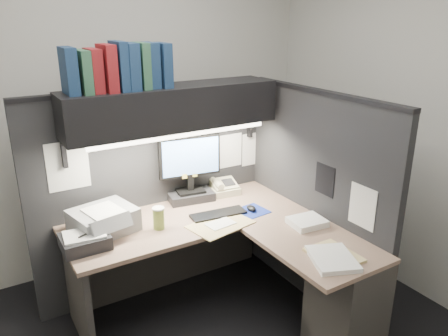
{
  "coord_description": "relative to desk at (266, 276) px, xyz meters",
  "views": [
    {
      "loc": [
        -1.14,
        -2.03,
        2.11
      ],
      "look_at": [
        0.4,
        0.51,
        1.07
      ],
      "focal_mm": 35.0,
      "sensor_mm": 36.0,
      "label": 1
    }
  ],
  "objects": [
    {
      "name": "partition_back",
      "position": [
        -0.4,
        0.93,
        0.36
      ],
      "size": [
        1.9,
        0.06,
        1.6
      ],
      "primitive_type": "cube",
      "color": "black",
      "rests_on": "floor"
    },
    {
      "name": "open_folder",
      "position": [
        -0.17,
        0.32,
        0.29
      ],
      "size": [
        0.47,
        0.35,
        0.01
      ],
      "primitive_type": "cube",
      "rotation": [
        0.0,
        0.0,
        0.19
      ],
      "color": "tan",
      "rests_on": "desk"
    },
    {
      "name": "binder_row",
      "position": [
        -0.67,
        0.75,
        1.35
      ],
      "size": [
        0.67,
        0.25,
        0.31
      ],
      "color": "navy",
      "rests_on": "overhead_shelf"
    },
    {
      "name": "coffee_cup",
      "position": [
        -0.56,
        0.5,
        0.36
      ],
      "size": [
        0.09,
        0.09,
        0.15
      ],
      "primitive_type": "cylinder",
      "rotation": [
        0.0,
        0.0,
        -0.13
      ],
      "color": "#99AB44",
      "rests_on": "desk"
    },
    {
      "name": "telephone",
      "position": [
        0.15,
        0.82,
        0.33
      ],
      "size": [
        0.25,
        0.25,
        0.09
      ],
      "primitive_type": "cube",
      "rotation": [
        0.0,
        0.0,
        -0.13
      ],
      "color": "beige",
      "rests_on": "desk"
    },
    {
      "name": "mousepad",
      "position": [
        0.14,
        0.39,
        0.29
      ],
      "size": [
        0.25,
        0.23,
        0.0
      ],
      "primitive_type": "cube",
      "rotation": [
        0.0,
        0.0,
        0.1
      ],
      "color": "navy",
      "rests_on": "desk"
    },
    {
      "name": "keyboard",
      "position": [
        -0.1,
        0.46,
        0.3
      ],
      "size": [
        0.42,
        0.18,
        0.02
      ],
      "primitive_type": "cube",
      "rotation": [
        0.0,
        0.0,
        -0.12
      ],
      "color": "black",
      "rests_on": "desk"
    },
    {
      "name": "manila_stack",
      "position": [
        0.2,
        -0.39,
        0.3
      ],
      "size": [
        0.24,
        0.31,
        0.02
      ],
      "primitive_type": "cube",
      "rotation": [
        0.0,
        0.0,
        0.0
      ],
      "color": "tan",
      "rests_on": "desk"
    },
    {
      "name": "pinned_papers",
      "position": [
        -0.0,
        0.56,
        0.61
      ],
      "size": [
        1.76,
        1.31,
        0.51
      ],
      "color": "white",
      "rests_on": "partition_back"
    },
    {
      "name": "wall_right",
      "position": [
        1.32,
        0.0,
        0.91
      ],
      "size": [
        0.04,
        3.0,
        2.7
      ],
      "primitive_type": "cube",
      "color": "beige",
      "rests_on": "floor"
    },
    {
      "name": "notebook_stack",
      "position": [
        -1.06,
        0.49,
        0.33
      ],
      "size": [
        0.29,
        0.24,
        0.09
      ],
      "primitive_type": "cube",
      "rotation": [
        0.0,
        0.0,
        0.0
      ],
      "color": "black",
      "rests_on": "desk"
    },
    {
      "name": "overhead_shelf",
      "position": [
        -0.3,
        0.75,
        1.06
      ],
      "size": [
        1.55,
        0.34,
        0.3
      ],
      "primitive_type": "cube",
      "color": "black",
      "rests_on": "partition_back"
    },
    {
      "name": "paper_stack_b",
      "position": [
        0.16,
        -0.43,
        0.3
      ],
      "size": [
        0.34,
        0.38,
        0.03
      ],
      "primitive_type": "cube",
      "rotation": [
        0.0,
        0.0,
        -0.4
      ],
      "color": "white",
      "rests_on": "desk"
    },
    {
      "name": "task_light_tube",
      "position": [
        -0.3,
        0.61,
        0.89
      ],
      "size": [
        1.32,
        0.04,
        0.04
      ],
      "primitive_type": "cylinder",
      "rotation": [
        0.0,
        1.57,
        0.0
      ],
      "color": "white",
      "rests_on": "overhead_shelf"
    },
    {
      "name": "desk",
      "position": [
        0.0,
        0.0,
        0.0
      ],
      "size": [
        1.7,
        1.53,
        0.73
      ],
      "color": "#96745F",
      "rests_on": "floor"
    },
    {
      "name": "partition_right",
      "position": [
        0.55,
        0.18,
        0.36
      ],
      "size": [
        0.06,
        1.5,
        1.6
      ],
      "primitive_type": "cube",
      "color": "black",
      "rests_on": "floor"
    },
    {
      "name": "monitor",
      "position": [
        -0.15,
        0.82,
        0.49
      ],
      "size": [
        0.48,
        0.26,
        0.52
      ],
      "rotation": [
        0.0,
        0.0,
        -0.15
      ],
      "color": "black",
      "rests_on": "desk"
    },
    {
      "name": "mouse",
      "position": [
        0.15,
        0.4,
        0.31
      ],
      "size": [
        0.07,
        0.1,
        0.04
      ],
      "primitive_type": "ellipsoid",
      "rotation": [
        0.0,
        0.0,
        -0.1
      ],
      "color": "black",
      "rests_on": "mousepad"
    },
    {
      "name": "printer",
      "position": [
        -0.89,
        0.66,
        0.37
      ],
      "size": [
        0.45,
        0.41,
        0.16
      ],
      "primitive_type": "cube",
      "rotation": [
        0.0,
        0.0,
        0.21
      ],
      "color": "gray",
      "rests_on": "desk"
    },
    {
      "name": "paper_stack_a",
      "position": [
        0.35,
        0.01,
        0.31
      ],
      "size": [
        0.26,
        0.22,
        0.05
      ],
      "primitive_type": "cube",
      "rotation": [
        0.0,
        0.0,
        -0.1
      ],
      "color": "white",
      "rests_on": "desk"
    },
    {
      "name": "wall_back",
      "position": [
        -0.43,
        1.5,
        0.91
      ],
      "size": [
        3.5,
        0.04,
        2.7
      ],
      "primitive_type": "cube",
      "color": "beige",
      "rests_on": "floor"
    }
  ]
}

